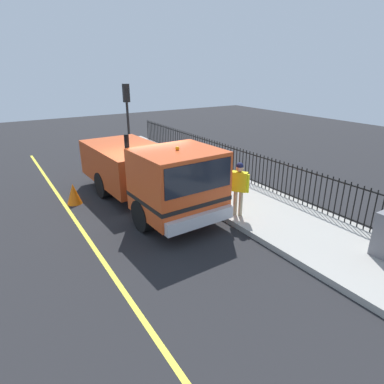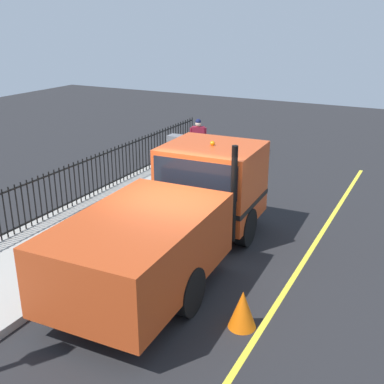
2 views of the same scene
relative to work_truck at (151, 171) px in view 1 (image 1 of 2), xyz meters
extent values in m
plane|color=#232326|center=(-0.12, 0.39, -1.31)|extent=(46.81, 46.81, 0.00)
cube|color=#A3A099|center=(2.95, 0.39, -1.22)|extent=(3.06, 21.28, 0.17)
cube|color=yellow|center=(-2.54, 0.39, -1.30)|extent=(0.12, 19.15, 0.01)
cube|color=#D84C1E|center=(0.07, -1.69, 0.12)|extent=(2.42, 2.22, 1.88)
cube|color=black|center=(0.07, -1.69, 0.53)|extent=(2.23, 2.25, 0.83)
cube|color=#B8411A|center=(-0.08, 1.89, -0.16)|extent=(2.50, 4.08, 1.34)
cube|color=silver|center=(0.12, -2.83, -0.68)|extent=(2.22, 0.30, 0.36)
cube|color=black|center=(0.07, -1.69, -0.30)|extent=(2.44, 2.24, 0.12)
cylinder|color=black|center=(1.10, -1.33, -0.83)|extent=(0.34, 0.97, 0.96)
cylinder|color=black|center=(-0.98, -1.42, -0.83)|extent=(0.34, 0.97, 0.96)
cylinder|color=black|center=(0.96, 1.93, -0.83)|extent=(0.34, 0.97, 0.96)
cylinder|color=black|center=(-1.12, 1.84, -0.83)|extent=(0.34, 0.97, 0.96)
sphere|color=orange|center=(0.07, -1.69, 1.11)|extent=(0.12, 0.12, 0.12)
cylinder|color=black|center=(-0.99, -0.57, 0.30)|extent=(0.14, 0.14, 2.26)
cube|color=yellow|center=(1.84, -2.36, -0.01)|extent=(0.46, 0.52, 0.61)
sphere|color=tan|center=(1.84, -2.36, 0.41)|extent=(0.23, 0.23, 0.23)
sphere|color=#14193F|center=(1.84, -2.36, 0.49)|extent=(0.21, 0.21, 0.21)
cylinder|color=tan|center=(1.89, -2.43, -0.72)|extent=(0.12, 0.12, 0.82)
cylinder|color=tan|center=(1.79, -2.29, -0.72)|extent=(0.12, 0.12, 0.82)
cylinder|color=yellow|center=(2.00, -2.58, -0.04)|extent=(0.09, 0.09, 0.58)
cylinder|color=yellow|center=(1.68, -2.14, -0.04)|extent=(0.09, 0.09, 0.58)
cylinder|color=black|center=(4.28, -5.47, -0.49)|extent=(0.04, 0.04, 1.28)
cylinder|color=black|center=(4.28, -5.27, -0.49)|extent=(0.04, 0.04, 1.28)
cylinder|color=black|center=(4.28, -5.07, -0.49)|extent=(0.04, 0.04, 1.28)
cylinder|color=black|center=(4.28, -4.87, -0.49)|extent=(0.04, 0.04, 1.28)
cylinder|color=black|center=(4.28, -4.67, -0.49)|extent=(0.04, 0.04, 1.28)
cylinder|color=black|center=(4.28, -4.48, -0.49)|extent=(0.04, 0.04, 1.28)
cylinder|color=black|center=(4.28, -4.28, -0.49)|extent=(0.04, 0.04, 1.28)
cylinder|color=black|center=(4.28, -4.08, -0.49)|extent=(0.04, 0.04, 1.28)
cylinder|color=black|center=(4.28, -3.88, -0.49)|extent=(0.04, 0.04, 1.28)
cylinder|color=black|center=(4.28, -3.68, -0.49)|extent=(0.04, 0.04, 1.28)
cylinder|color=black|center=(4.28, -3.48, -0.49)|extent=(0.04, 0.04, 1.28)
cylinder|color=black|center=(4.28, -3.28, -0.49)|extent=(0.04, 0.04, 1.28)
cylinder|color=black|center=(4.28, -3.08, -0.49)|extent=(0.04, 0.04, 1.28)
cylinder|color=black|center=(4.28, -2.89, -0.49)|extent=(0.04, 0.04, 1.28)
cylinder|color=black|center=(4.28, -2.69, -0.49)|extent=(0.04, 0.04, 1.28)
cylinder|color=black|center=(4.28, -2.49, -0.49)|extent=(0.04, 0.04, 1.28)
cylinder|color=black|center=(4.28, -2.29, -0.49)|extent=(0.04, 0.04, 1.28)
cylinder|color=black|center=(4.28, -2.09, -0.49)|extent=(0.04, 0.04, 1.28)
cylinder|color=black|center=(4.28, -1.89, -0.49)|extent=(0.04, 0.04, 1.28)
cylinder|color=black|center=(4.28, -1.69, -0.49)|extent=(0.04, 0.04, 1.28)
cylinder|color=black|center=(4.28, -1.49, -0.49)|extent=(0.04, 0.04, 1.28)
cylinder|color=black|center=(4.28, -1.30, -0.49)|extent=(0.04, 0.04, 1.28)
cylinder|color=black|center=(4.28, -1.10, -0.49)|extent=(0.04, 0.04, 1.28)
cylinder|color=black|center=(4.28, -0.90, -0.49)|extent=(0.04, 0.04, 1.28)
cylinder|color=black|center=(4.28, -0.70, -0.49)|extent=(0.04, 0.04, 1.28)
cylinder|color=black|center=(4.28, -0.50, -0.49)|extent=(0.04, 0.04, 1.28)
cylinder|color=black|center=(4.28, -0.30, -0.49)|extent=(0.04, 0.04, 1.28)
cylinder|color=black|center=(4.28, -0.10, -0.49)|extent=(0.04, 0.04, 1.28)
cylinder|color=black|center=(4.28, 0.09, -0.49)|extent=(0.04, 0.04, 1.28)
cylinder|color=black|center=(4.28, 0.29, -0.49)|extent=(0.04, 0.04, 1.28)
cylinder|color=black|center=(4.28, 0.49, -0.49)|extent=(0.04, 0.04, 1.28)
cylinder|color=black|center=(4.28, 0.69, -0.49)|extent=(0.04, 0.04, 1.28)
cylinder|color=black|center=(4.28, 0.89, -0.49)|extent=(0.04, 0.04, 1.28)
cylinder|color=black|center=(4.28, 1.09, -0.49)|extent=(0.04, 0.04, 1.28)
cylinder|color=black|center=(4.28, 1.29, -0.49)|extent=(0.04, 0.04, 1.28)
cylinder|color=black|center=(4.28, 1.49, -0.49)|extent=(0.04, 0.04, 1.28)
cylinder|color=black|center=(4.28, 1.68, -0.49)|extent=(0.04, 0.04, 1.28)
cylinder|color=black|center=(4.28, 1.88, -0.49)|extent=(0.04, 0.04, 1.28)
cylinder|color=black|center=(4.28, 2.08, -0.49)|extent=(0.04, 0.04, 1.28)
cylinder|color=black|center=(4.28, 2.28, -0.49)|extent=(0.04, 0.04, 1.28)
cylinder|color=black|center=(4.28, 2.48, -0.49)|extent=(0.04, 0.04, 1.28)
cylinder|color=black|center=(4.28, 2.68, -0.49)|extent=(0.04, 0.04, 1.28)
cylinder|color=black|center=(4.28, 2.88, -0.49)|extent=(0.04, 0.04, 1.28)
cylinder|color=black|center=(4.28, 3.08, -0.49)|extent=(0.04, 0.04, 1.28)
cylinder|color=black|center=(4.28, 3.27, -0.49)|extent=(0.04, 0.04, 1.28)
cylinder|color=black|center=(4.28, 3.47, -0.49)|extent=(0.04, 0.04, 1.28)
cylinder|color=black|center=(4.28, 3.67, -0.49)|extent=(0.04, 0.04, 1.28)
cylinder|color=black|center=(4.28, 3.87, -0.49)|extent=(0.04, 0.04, 1.28)
cylinder|color=black|center=(4.28, 4.07, -0.49)|extent=(0.04, 0.04, 1.28)
cylinder|color=black|center=(4.28, 4.27, -0.49)|extent=(0.04, 0.04, 1.28)
cylinder|color=black|center=(4.28, 4.47, -0.49)|extent=(0.04, 0.04, 1.28)
cylinder|color=black|center=(4.28, 4.67, -0.49)|extent=(0.04, 0.04, 1.28)
cylinder|color=black|center=(4.28, 4.86, -0.49)|extent=(0.04, 0.04, 1.28)
cylinder|color=black|center=(4.28, 5.06, -0.49)|extent=(0.04, 0.04, 1.28)
cylinder|color=black|center=(4.28, 5.26, -0.49)|extent=(0.04, 0.04, 1.28)
cylinder|color=black|center=(4.28, 5.46, -0.49)|extent=(0.04, 0.04, 1.28)
cylinder|color=black|center=(4.28, 5.66, -0.49)|extent=(0.04, 0.04, 1.28)
cylinder|color=black|center=(4.28, 5.86, -0.49)|extent=(0.04, 0.04, 1.28)
cylinder|color=black|center=(4.28, 6.06, -0.49)|extent=(0.04, 0.04, 1.28)
cylinder|color=black|center=(4.28, 6.26, -0.49)|extent=(0.04, 0.04, 1.28)
cylinder|color=black|center=(4.28, 6.45, -0.49)|extent=(0.04, 0.04, 1.28)
cylinder|color=black|center=(4.28, 6.65, -0.49)|extent=(0.04, 0.04, 1.28)
cylinder|color=black|center=(4.28, 6.85, -0.49)|extent=(0.04, 0.04, 1.28)
cylinder|color=black|center=(4.28, 7.05, -0.49)|extent=(0.04, 0.04, 1.28)
cylinder|color=black|center=(4.28, 7.25, -0.49)|extent=(0.04, 0.04, 1.28)
cylinder|color=black|center=(4.28, 7.45, -0.49)|extent=(0.04, 0.04, 1.28)
cylinder|color=black|center=(4.28, 7.65, -0.49)|extent=(0.04, 0.04, 1.28)
cylinder|color=black|center=(4.28, 7.85, -0.49)|extent=(0.04, 0.04, 1.28)
cylinder|color=black|center=(4.28, 8.04, -0.49)|extent=(0.04, 0.04, 1.28)
cylinder|color=black|center=(4.28, 8.24, -0.49)|extent=(0.04, 0.04, 1.28)
cylinder|color=black|center=(4.28, 8.44, -0.49)|extent=(0.04, 0.04, 1.28)
cylinder|color=black|center=(4.28, 8.64, -0.49)|extent=(0.04, 0.04, 1.28)
cylinder|color=black|center=(4.28, 8.84, -0.49)|extent=(0.04, 0.04, 1.28)
cylinder|color=black|center=(4.28, 9.04, -0.49)|extent=(0.04, 0.04, 1.28)
cylinder|color=black|center=(4.28, 9.24, -0.49)|extent=(0.04, 0.04, 1.28)
cylinder|color=black|center=(4.28, 9.44, -0.49)|extent=(0.04, 0.04, 1.28)
cube|color=black|center=(4.28, 0.39, 0.05)|extent=(0.04, 18.08, 0.04)
cube|color=black|center=(4.28, 0.39, -0.98)|extent=(0.04, 18.08, 0.04)
cylinder|color=black|center=(1.66, 5.98, 0.69)|extent=(0.12, 0.12, 3.64)
cube|color=black|center=(1.66, 5.98, 2.08)|extent=(0.31, 0.23, 0.85)
sphere|color=red|center=(1.66, 5.98, 2.34)|extent=(0.16, 0.16, 0.16)
sphere|color=yellow|center=(1.66, 5.98, 2.08)|extent=(0.16, 0.16, 0.16)
sphere|color=green|center=(1.66, 5.98, 1.83)|extent=(0.16, 0.16, 0.16)
cone|color=orange|center=(-2.20, 1.77, -0.93)|extent=(0.52, 0.52, 0.74)
camera|label=1|loc=(-4.42, -9.58, 3.26)|focal=30.68mm
camera|label=2|loc=(-4.81, 8.76, 4.04)|focal=44.76mm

